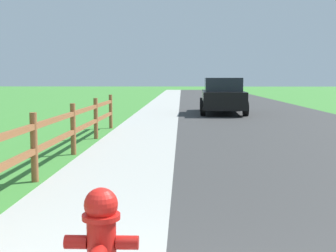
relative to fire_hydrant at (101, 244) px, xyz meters
The scene contains 7 objects.
ground_plane 23.80m from the fire_hydrant, 88.98° to the left, with size 120.00×120.00×0.00m, color #3B7F32.
road_asphalt 26.10m from the fire_hydrant, 81.36° to the left, with size 7.00×66.00×0.01m, color #353535.
curb_concrete 25.93m from the fire_hydrant, 95.71° to the left, with size 6.00×66.00×0.01m, color #A2A49D.
grass_verge 26.12m from the fire_hydrant, 98.98° to the left, with size 5.00×66.00×0.00m, color #3B7F32.
fire_hydrant is the anchor object (origin of this frame).
rail_fence 5.25m from the fire_hydrant, 109.05° to the left, with size 0.11×12.49×1.08m.
parked_suv_black 17.70m from the fire_hydrant, 82.14° to the left, with size 2.15×4.84×1.62m.
Camera 1 is at (0.14, -1.80, 1.61)m, focal length 47.75 mm.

